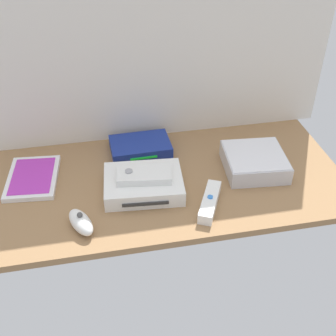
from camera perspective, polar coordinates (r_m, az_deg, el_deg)
The scene contains 9 objects.
ground_plane at distance 124.82cm, azimuth -0.00°, elevation -1.84°, with size 100.00×48.00×2.00cm, color #936D47.
back_wall at distance 129.72cm, azimuth -2.20°, elevation 16.52°, with size 110.00×1.20×64.00cm, color silver.
game_console at distance 119.24cm, azimuth -3.20°, elevation -2.08°, with size 22.32×17.88×4.40cm.
mini_computer at distance 129.14cm, azimuth 11.12°, elevation 0.89°, with size 18.45×18.45×5.30cm.
game_case at distance 129.31cm, azimuth -17.15°, elevation -1.21°, with size 15.35×20.21×1.56cm.
network_router at distance 134.76cm, azimuth -3.61°, elevation 2.79°, with size 18.29×12.72×3.40cm.
remote_wand at distance 115.01cm, azimuth 5.45°, elevation -4.39°, with size 9.66×14.90×3.40cm.
remote_nunchuk at distance 110.26cm, azimuth -11.24°, elevation -6.90°, with size 8.03×10.93×5.10cm.
remote_classic_pad at distance 117.43cm, azimuth -3.14°, elevation -0.79°, with size 15.36×9.90×2.40cm.
Camera 1 is at (-18.88, -95.59, 77.01)cm, focal length 46.98 mm.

